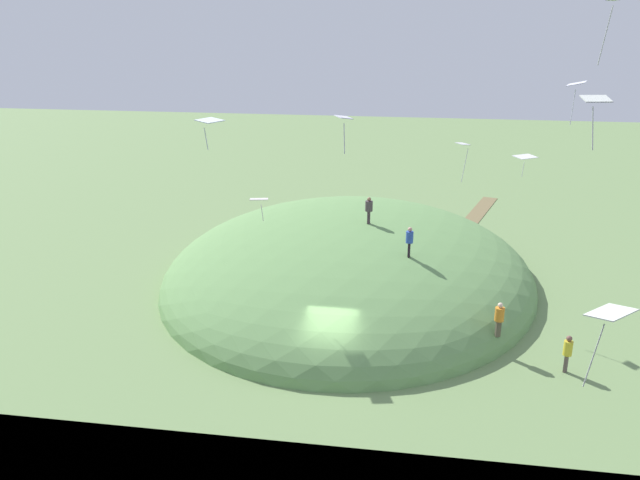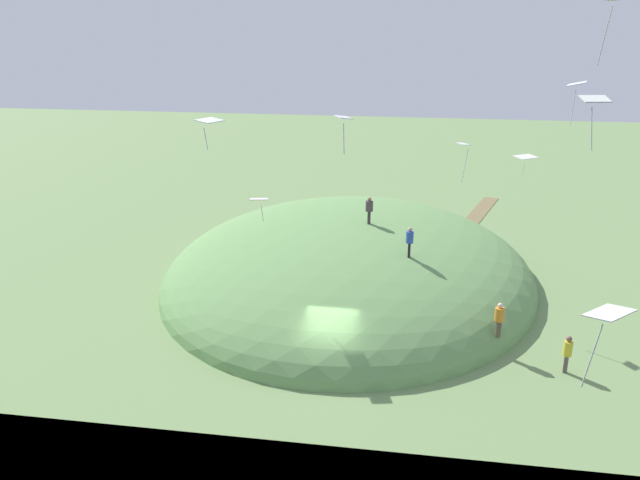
% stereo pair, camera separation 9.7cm
% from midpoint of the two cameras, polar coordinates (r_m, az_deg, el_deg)
% --- Properties ---
extents(ground_plane, '(160.00, 160.00, 0.00)m').
position_cam_midpoint_polar(ground_plane, '(31.28, 0.94, -10.91)').
color(ground_plane, '#6C8A53').
extents(grass_hill, '(27.59, 22.88, 7.23)m').
position_cam_midpoint_polar(grass_hill, '(41.51, 2.61, -3.07)').
color(grass_hill, '#669253').
rests_on(grass_hill, ground_plane).
extents(dirt_path, '(10.45, 4.16, 0.04)m').
position_cam_midpoint_polar(dirt_path, '(55.95, 13.75, 2.31)').
color(dirt_path, olive).
rests_on(dirt_path, ground_plane).
extents(person_on_hilltop, '(0.52, 0.52, 1.66)m').
position_cam_midpoint_polar(person_on_hilltop, '(39.57, 4.40, 2.86)').
color(person_on_hilltop, '#3C2B35').
rests_on(person_on_hilltop, grass_hill).
extents(person_with_child, '(0.59, 0.59, 1.79)m').
position_cam_midpoint_polar(person_with_child, '(32.57, 15.48, -6.41)').
color(person_with_child, brown).
rests_on(person_with_child, grass_hill).
extents(person_walking_path, '(0.44, 0.44, 1.68)m').
position_cam_midpoint_polar(person_walking_path, '(35.45, 7.92, 0.14)').
color(person_walking_path, black).
rests_on(person_walking_path, grass_hill).
extents(person_watching_kites, '(0.57, 0.57, 1.85)m').
position_cam_midpoint_polar(person_watching_kites, '(32.24, 20.91, -8.94)').
color(person_watching_kites, '#564744').
rests_on(person_watching_kites, ground_plane).
extents(kite_0, '(1.34, 1.11, 2.00)m').
position_cam_midpoint_polar(kite_0, '(32.39, 21.59, 12.46)').
color(kite_0, white).
extents(kite_1, '(1.32, 1.42, 1.18)m').
position_cam_midpoint_polar(kite_1, '(37.45, 17.59, 6.91)').
color(kite_1, white).
extents(kite_2, '(1.06, 0.98, 2.23)m').
position_cam_midpoint_polar(kite_2, '(24.94, 24.64, 18.27)').
color(kite_2, silver).
extents(kite_3, '(1.36, 1.38, 1.22)m').
position_cam_midpoint_polar(kite_3, '(27.19, -9.57, 10.21)').
color(kite_3, white).
extents(kite_4, '(0.67, 0.86, 1.51)m').
position_cam_midpoint_polar(kite_4, '(20.56, 23.00, 11.02)').
color(kite_4, white).
extents(kite_5, '(0.94, 0.84, 1.49)m').
position_cam_midpoint_polar(kite_5, '(26.33, 2.15, 10.47)').
color(kite_5, white).
extents(kite_6, '(1.40, 1.40, 2.24)m').
position_cam_midpoint_polar(kite_6, '(18.02, 24.00, -6.10)').
color(kite_6, silver).
extents(kite_7, '(0.88, 0.83, 2.09)m').
position_cam_midpoint_polar(kite_7, '(36.25, 12.49, 7.87)').
color(kite_7, white).
extents(kite_9, '(0.79, 0.99, 1.12)m').
position_cam_midpoint_polar(kite_9, '(31.68, -5.25, 3.51)').
color(kite_9, silver).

